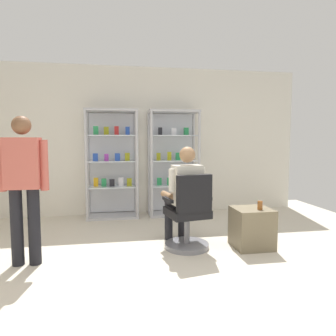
{
  "coord_description": "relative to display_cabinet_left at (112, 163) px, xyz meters",
  "views": [
    {
      "loc": [
        -0.52,
        -2.82,
        1.38
      ],
      "look_at": [
        0.19,
        1.24,
        1.0
      ],
      "focal_mm": 33.24,
      "sensor_mm": 36.0,
      "label": 1
    }
  ],
  "objects": [
    {
      "name": "display_cabinet_right",
      "position": [
        1.1,
        0.0,
        -0.0
      ],
      "size": [
        0.9,
        0.45,
        1.9
      ],
      "color": "#B7B7BC",
      "rests_on": "ground"
    },
    {
      "name": "storage_crate",
      "position": [
        1.76,
        -1.94,
        -0.71
      ],
      "size": [
        0.47,
        0.45,
        0.51
      ],
      "primitive_type": "cube",
      "color": "#72664C",
      "rests_on": "ground"
    },
    {
      "name": "back_wall",
      "position": [
        0.55,
        0.24,
        0.39
      ],
      "size": [
        6.0,
        0.1,
        2.7
      ],
      "primitive_type": "cube",
      "color": "silver",
      "rests_on": "ground"
    },
    {
      "name": "standing_customer",
      "position": [
        -0.93,
        -2.03,
        -0.03
      ],
      "size": [
        0.52,
        0.22,
        1.63
      ],
      "color": "black",
      "rests_on": "ground"
    },
    {
      "name": "seated_shopkeeper",
      "position": [
        0.91,
        -1.72,
        -0.25
      ],
      "size": [
        0.54,
        0.61,
        1.29
      ],
      "color": "black",
      "rests_on": "ground"
    },
    {
      "name": "ground_plane",
      "position": [
        0.55,
        -2.76,
        -0.96
      ],
      "size": [
        7.2,
        7.2,
        0.0
      ],
      "primitive_type": "plane",
      "color": "beige"
    },
    {
      "name": "tea_glass",
      "position": [
        1.82,
        -2.03,
        -0.4
      ],
      "size": [
        0.06,
        0.06,
        0.11
      ],
      "primitive_type": "cylinder",
      "color": "brown",
      "rests_on": "storage_crate"
    },
    {
      "name": "display_cabinet_left",
      "position": [
        0.0,
        0.0,
        0.0
      ],
      "size": [
        0.9,
        0.45,
        1.9
      ],
      "color": "#B7B7BC",
      "rests_on": "ground"
    },
    {
      "name": "office_chair",
      "position": [
        0.94,
        -1.88,
        -0.57
      ],
      "size": [
        0.6,
        0.57,
        0.96
      ],
      "color": "slate",
      "rests_on": "ground"
    }
  ]
}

